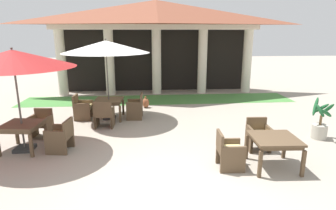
{
  "coord_description": "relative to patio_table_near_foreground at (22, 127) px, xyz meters",
  "views": [
    {
      "loc": [
        -0.58,
        -4.96,
        3.01
      ],
      "look_at": [
        0.07,
        2.97,
        0.95
      ],
      "focal_mm": 30.47,
      "sensor_mm": 36.0,
      "label": 1
    }
  ],
  "objects": [
    {
      "name": "patio_chair_mid_left_west",
      "position": [
        0.95,
        2.68,
        -0.22
      ],
      "size": [
        0.61,
        0.61,
        0.87
      ],
      "rotation": [
        0.0,
        0.0,
        -1.62
      ],
      "color": "brown",
      "rests_on": "ground"
    },
    {
      "name": "patio_chair_mid_left_east",
      "position": [
        2.82,
        2.58,
        -0.21
      ],
      "size": [
        0.57,
        0.6,
        0.9
      ],
      "rotation": [
        0.0,
        0.0,
        1.52
      ],
      "color": "brown",
      "rests_on": "ground"
    },
    {
      "name": "patio_chair_near_foreground_east",
      "position": [
        0.98,
        -0.12,
        -0.23
      ],
      "size": [
        0.62,
        0.65,
        0.85
      ],
      "rotation": [
        0.0,
        0.0,
        1.45
      ],
      "color": "brown",
      "rests_on": "ground"
    },
    {
      "name": "ground_plane",
      "position": [
        3.75,
        -2.24,
        -0.63
      ],
      "size": [
        60.0,
        60.0,
        0.0
      ],
      "primitive_type": "plane",
      "color": "#9E9384"
    },
    {
      "name": "terracotta_urn",
      "position": [
        3.17,
        4.05,
        -0.43
      ],
      "size": [
        0.29,
        0.29,
        0.47
      ],
      "color": "brown",
      "rests_on": "ground"
    },
    {
      "name": "lawn_strip",
      "position": [
        3.75,
        5.4,
        -0.62
      ],
      "size": [
        12.05,
        1.92,
        0.01
      ],
      "primitive_type": "cube",
      "color": "#47843D",
      "rests_on": "ground"
    },
    {
      "name": "patio_chair_mid_left_south",
      "position": [
        1.84,
        1.7,
        -0.22
      ],
      "size": [
        0.61,
        0.58,
        0.89
      ],
      "rotation": [
        0.0,
        0.0,
        -0.05
      ],
      "color": "brown",
      "rests_on": "ground"
    },
    {
      "name": "patio_table_mid_right",
      "position": [
        6.02,
        -1.45,
        0.0
      ],
      "size": [
        1.04,
        1.04,
        0.72
      ],
      "rotation": [
        0.0,
        0.0,
        -0.05
      ],
      "color": "brown",
      "rests_on": "ground"
    },
    {
      "name": "patio_table_near_foreground",
      "position": [
        0.0,
        0.0,
        0.0
      ],
      "size": [
        1.01,
        1.01,
        0.73
      ],
      "rotation": [
        0.0,
        0.0,
        -0.12
      ],
      "color": "brown",
      "rests_on": "ground"
    },
    {
      "name": "potted_palm_right_edge",
      "position": [
        8.15,
        0.19,
        -0.25
      ],
      "size": [
        0.63,
        0.58,
        1.19
      ],
      "color": "#B2AD9E",
      "rests_on": "ground"
    },
    {
      "name": "patio_umbrella_near_foreground",
      "position": [
        -0.0,
        0.0,
        1.73
      ],
      "size": [
        2.94,
        2.94,
        2.65
      ],
      "color": "#2D2D2D",
      "rests_on": "ground"
    },
    {
      "name": "patio_chair_mid_right_north",
      "position": [
        6.07,
        -0.45,
        -0.23
      ],
      "size": [
        0.57,
        0.52,
        0.82
      ],
      "rotation": [
        0.0,
        0.0,
        -3.19
      ],
      "color": "brown",
      "rests_on": "ground"
    },
    {
      "name": "patio_umbrella_mid_left",
      "position": [
        1.89,
        2.63,
        1.88
      ],
      "size": [
        2.93,
        2.93,
        2.78
      ],
      "color": "#2D2D2D",
      "rests_on": "ground"
    },
    {
      "name": "background_pavilion",
      "position": [
        3.75,
        6.85,
        2.81
      ],
      "size": [
        10.25,
        3.05,
        4.42
      ],
      "color": "beige",
      "rests_on": "ground"
    },
    {
      "name": "patio_table_mid_left",
      "position": [
        1.89,
        2.63,
        -0.02
      ],
      "size": [
        0.99,
        0.99,
        0.71
      ],
      "rotation": [
        0.0,
        0.0,
        -0.05
      ],
      "color": "brown",
      "rests_on": "ground"
    },
    {
      "name": "patio_chair_near_foreground_north",
      "position": [
        0.12,
        0.98,
        -0.24
      ],
      "size": [
        0.61,
        0.59,
        0.81
      ],
      "rotation": [
        0.0,
        0.0,
        -3.27
      ],
      "color": "brown",
      "rests_on": "ground"
    },
    {
      "name": "patio_chair_mid_right_west",
      "position": [
        5.01,
        -1.41,
        -0.23
      ],
      "size": [
        0.58,
        0.57,
        0.85
      ],
      "rotation": [
        0.0,
        0.0,
        -1.62
      ],
      "color": "brown",
      "rests_on": "ground"
    }
  ]
}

